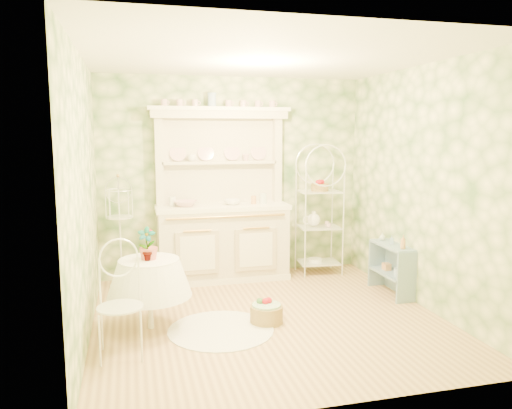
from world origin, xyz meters
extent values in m
plane|color=tan|center=(0.00, 0.00, 0.00)|extent=(3.60, 3.60, 0.00)
plane|color=white|center=(0.00, 0.00, 2.70)|extent=(3.60, 3.60, 0.00)
plane|color=#F4F2BB|center=(-1.80, 0.00, 1.35)|extent=(3.60, 3.60, 0.00)
plane|color=#F4F2BB|center=(1.80, 0.00, 1.35)|extent=(3.60, 3.60, 0.00)
plane|color=#F4F2BB|center=(0.00, 1.80, 1.35)|extent=(3.60, 3.60, 0.00)
plane|color=#F4F2BB|center=(0.00, -1.80, 1.35)|extent=(3.60, 3.60, 0.00)
cube|color=silver|center=(-0.20, 1.52, 1.15)|extent=(1.87, 0.61, 2.29)
cube|color=white|center=(1.16, 1.49, 0.90)|extent=(0.60, 0.45, 1.80)
cube|color=#7D9EB6|center=(1.68, 0.40, 0.30)|extent=(0.31, 0.72, 0.61)
cylinder|color=white|center=(-1.22, 0.00, 0.35)|extent=(0.82, 0.82, 0.69)
cube|color=white|center=(-1.50, -0.58, 0.48)|extent=(0.54, 0.54, 0.97)
cube|color=white|center=(-1.52, 1.46, 0.77)|extent=(0.41, 0.41, 1.55)
cylinder|color=#9D7F46|center=(-0.05, -0.14, 0.09)|extent=(0.30, 0.30, 0.19)
cylinder|color=white|center=(-0.55, -0.22, 0.00)|extent=(1.30, 1.30, 0.01)
imported|color=white|center=(-0.68, 1.51, 1.02)|extent=(0.36, 0.36, 0.07)
imported|color=white|center=(-0.07, 1.51, 1.02)|extent=(0.27, 0.27, 0.07)
imported|color=white|center=(-0.57, 1.66, 1.61)|extent=(0.13, 0.13, 0.09)
imported|color=white|center=(0.16, 1.68, 1.61)|extent=(0.12, 0.12, 0.09)
imported|color=#3F7238|center=(-1.24, -0.04, 0.85)|extent=(0.19, 0.14, 0.33)
imported|color=tan|center=(1.68, 0.16, 0.68)|extent=(0.08, 0.08, 0.16)
imported|color=#95B3D6|center=(1.68, 0.43, 0.65)|extent=(0.06, 0.06, 0.11)
imported|color=silver|center=(1.68, 0.65, 0.65)|extent=(0.10, 0.10, 0.10)
camera|label=1|loc=(-1.37, -4.91, 1.96)|focal=35.00mm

